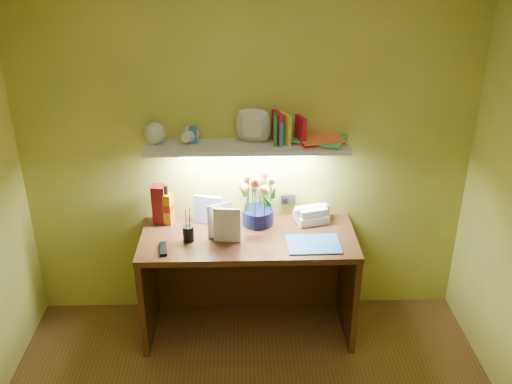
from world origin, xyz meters
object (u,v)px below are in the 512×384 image
whisky_bottle (167,205)px  desk_clock (323,211)px  flower_bouquet (258,198)px  desk (249,284)px  telephone (312,213)px

whisky_bottle → desk_clock: bearing=2.8°
whisky_bottle → flower_bouquet: bearing=-1.9°
flower_bouquet → desk_clock: 0.48m
desk → desk_clock: (0.52, 0.24, 0.42)m
flower_bouquet → whisky_bottle: bearing=178.1°
telephone → desk_clock: size_ratio=2.29×
flower_bouquet → telephone: bearing=2.2°
telephone → desk_clock: (0.08, 0.06, -0.02)m
flower_bouquet → desk_clock: (0.45, 0.07, -0.14)m
telephone → desk: bearing=-171.9°
flower_bouquet → desk_clock: bearing=9.2°
telephone → whisky_bottle: 0.97m
desk → telephone: telephone is taller
telephone → whisky_bottle: (-0.97, 0.01, 0.08)m
flower_bouquet → telephone: (0.36, 0.01, -0.12)m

